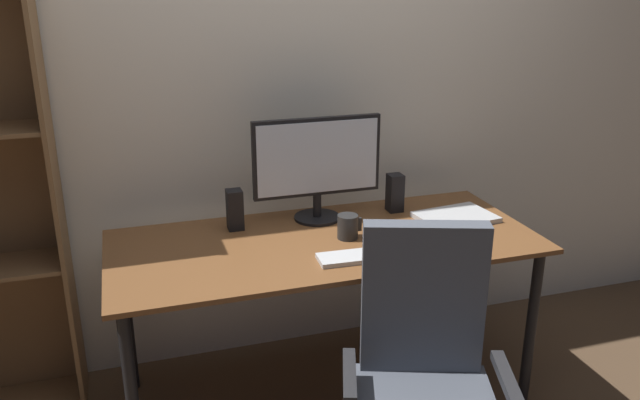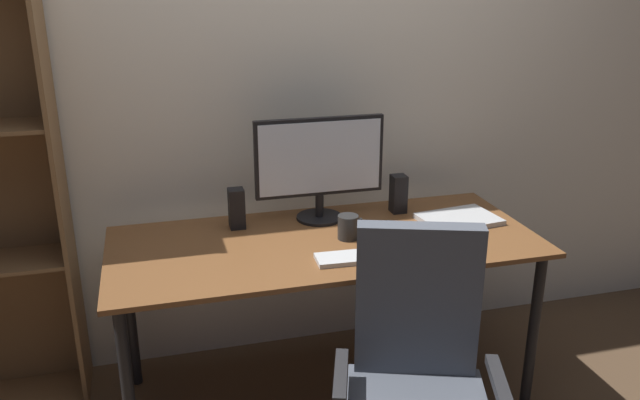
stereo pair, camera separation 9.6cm
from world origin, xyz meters
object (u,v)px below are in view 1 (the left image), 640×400
at_px(mouse, 417,247).
at_px(office_chair, 423,398).
at_px(speaker_left, 235,210).
at_px(speaker_right, 395,193).
at_px(keyboard, 356,257).
at_px(coffee_mug, 348,227).
at_px(laptop, 456,217).
at_px(monitor, 317,162).
at_px(desk, 325,257).

relative_size(mouse, office_chair, 0.10).
relative_size(speaker_left, speaker_right, 1.00).
height_order(keyboard, mouse, mouse).
relative_size(coffee_mug, speaker_right, 0.59).
xyz_separation_m(laptop, speaker_right, (-0.21, 0.18, 0.07)).
bearing_deg(office_chair, laptop, 75.14).
distance_m(mouse, office_chair, 0.61).
bearing_deg(office_chair, monitor, 113.10).
relative_size(desk, keyboard, 5.88).
xyz_separation_m(laptop, office_chair, (-0.50, -0.75, -0.29)).
bearing_deg(coffee_mug, laptop, 5.88).
height_order(desk, mouse, mouse).
bearing_deg(coffee_mug, desk, 171.81).
bearing_deg(speaker_right, speaker_left, 180.00).
height_order(coffee_mug, laptop, coffee_mug).
bearing_deg(desk, laptop, 3.75).
xyz_separation_m(mouse, office_chair, (-0.20, -0.49, -0.30)).
height_order(speaker_right, office_chair, office_chair).
distance_m(mouse, speaker_left, 0.76).
bearing_deg(keyboard, speaker_right, 54.16).
xyz_separation_m(laptop, speaker_left, (-0.93, 0.18, 0.07)).
distance_m(desk, coffee_mug, 0.16).
distance_m(speaker_left, speaker_right, 0.72).
height_order(keyboard, coffee_mug, coffee_mug).
relative_size(desk, coffee_mug, 17.14).
distance_m(monitor, office_chair, 1.08).
xyz_separation_m(speaker_right, office_chair, (-0.29, -0.93, -0.37)).
relative_size(coffee_mug, speaker_left, 0.59).
relative_size(keyboard, laptop, 0.91).
bearing_deg(mouse, laptop, 32.52).
height_order(desk, keyboard, keyboard).
distance_m(keyboard, speaker_right, 0.56).
relative_size(desk, speaker_right, 10.03).
relative_size(monitor, coffee_mug, 5.57).
bearing_deg(speaker_left, mouse, -34.72).
bearing_deg(speaker_right, desk, -151.00).
bearing_deg(monitor, mouse, -58.92).
bearing_deg(coffee_mug, mouse, -43.18).
bearing_deg(keyboard, laptop, 27.11).
distance_m(coffee_mug, speaker_right, 0.39).
distance_m(coffee_mug, laptop, 0.52).
height_order(laptop, office_chair, office_chair).
xyz_separation_m(keyboard, office_chair, (0.05, -0.50, -0.29)).
height_order(monitor, office_chair, monitor).
bearing_deg(desk, office_chair, -81.58).
bearing_deg(desk, coffee_mug, -8.19).
height_order(speaker_left, speaker_right, same).
bearing_deg(speaker_right, coffee_mug, -142.62).
xyz_separation_m(monitor, mouse, (0.27, -0.44, -0.24)).
distance_m(monitor, keyboard, 0.51).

